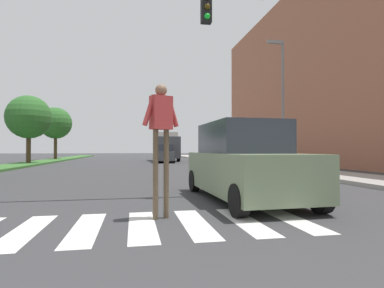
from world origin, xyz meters
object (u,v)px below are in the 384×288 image
(tree_far, at_px, (29,117))
(suv_crossing, at_px, (243,163))
(street_lamp_right, at_px, (281,93))
(truck_box_delivery, at_px, (166,146))
(tree_distant, at_px, (56,123))
(pedestrian_performer, at_px, (161,129))
(sedan_midblock, at_px, (165,154))

(tree_far, distance_m, suv_crossing, 23.30)
(street_lamp_right, relative_size, truck_box_delivery, 1.21)
(tree_far, height_order, tree_distant, tree_distant)
(pedestrian_performer, height_order, suv_crossing, pedestrian_performer)
(street_lamp_right, height_order, suv_crossing, street_lamp_right)
(pedestrian_performer, distance_m, truck_box_delivery, 28.18)
(street_lamp_right, xyz_separation_m, pedestrian_performer, (-8.01, -10.99, -2.93))
(street_lamp_right, bearing_deg, suv_crossing, -121.90)
(suv_crossing, distance_m, truck_box_delivery, 26.30)
(tree_far, height_order, truck_box_delivery, tree_far)
(suv_crossing, xyz_separation_m, truck_box_delivery, (0.75, 26.28, 0.70))
(tree_far, relative_size, street_lamp_right, 0.74)
(street_lamp_right, bearing_deg, pedestrian_performer, -126.07)
(pedestrian_performer, bearing_deg, truck_box_delivery, 83.89)
(pedestrian_performer, height_order, truck_box_delivery, truck_box_delivery)
(pedestrian_performer, relative_size, suv_crossing, 0.53)
(sedan_midblock, xyz_separation_m, truck_box_delivery, (0.55, 3.99, 0.83))
(street_lamp_right, relative_size, suv_crossing, 1.61)
(tree_far, distance_m, tree_distant, 10.51)
(suv_crossing, relative_size, sedan_midblock, 1.01)
(pedestrian_performer, xyz_separation_m, sedan_midblock, (2.46, 24.03, -0.86))
(sedan_midblock, bearing_deg, street_lamp_right, -66.95)
(tree_far, xyz_separation_m, truck_box_delivery, (12.06, 6.14, -2.29))
(suv_crossing, xyz_separation_m, sedan_midblock, (0.21, 22.29, -0.13))
(street_lamp_right, distance_m, sedan_midblock, 14.67)
(tree_distant, relative_size, sedan_midblock, 1.29)
(tree_far, distance_m, pedestrian_performer, 23.80)
(tree_far, bearing_deg, suv_crossing, -60.69)
(street_lamp_right, bearing_deg, sedan_midblock, 113.05)
(sedan_midblock, bearing_deg, tree_distant, 144.89)
(tree_distant, distance_m, street_lamp_right, 27.60)
(pedestrian_performer, bearing_deg, tree_far, 112.49)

